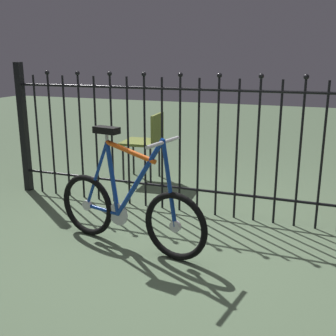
{
  "coord_description": "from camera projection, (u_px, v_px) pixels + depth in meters",
  "views": [
    {
      "loc": [
        0.98,
        -2.82,
        1.43
      ],
      "look_at": [
        -0.18,
        0.21,
        0.55
      ],
      "focal_mm": 44.17,
      "sensor_mm": 36.0,
      "label": 1
    }
  ],
  "objects": [
    {
      "name": "iron_fence",
      "position": [
        199.0,
        142.0,
        3.73
      ],
      "size": [
        4.1,
        0.07,
        1.37
      ],
      "color": "black",
      "rests_on": "ground"
    },
    {
      "name": "chair_olive",
      "position": [
        147.0,
        139.0,
        4.83
      ],
      "size": [
        0.46,
        0.45,
        0.79
      ],
      "color": "black",
      "rests_on": "ground"
    },
    {
      "name": "ground_plane",
      "position": [
        180.0,
        244.0,
        3.25
      ],
      "size": [
        20.0,
        20.0,
        0.0
      ],
      "primitive_type": "plane",
      "color": "#4F6449"
    },
    {
      "name": "bicycle",
      "position": [
        128.0,
        208.0,
        3.14
      ],
      "size": [
        1.33,
        0.4,
        0.92
      ],
      "color": "black",
      "rests_on": "ground"
    }
  ]
}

